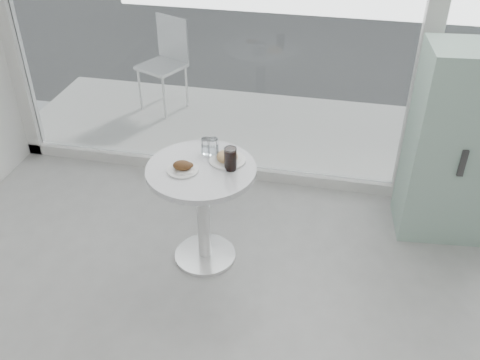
% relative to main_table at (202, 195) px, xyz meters
% --- Properties ---
extents(main_table, '(0.72, 0.72, 0.77)m').
position_rel_main_table_xyz_m(main_table, '(0.00, 0.00, 0.00)').
color(main_table, silver).
rests_on(main_table, ground).
extents(patio_deck, '(5.60, 1.60, 0.05)m').
position_rel_main_table_xyz_m(patio_deck, '(0.50, 1.90, -0.53)').
color(patio_deck, white).
rests_on(patio_deck, ground).
extents(mint_cabinet, '(0.71, 0.51, 1.45)m').
position_rel_main_table_xyz_m(mint_cabinet, '(1.68, 0.72, 0.17)').
color(mint_cabinet, '#8CB3A3').
rests_on(mint_cabinet, ground).
extents(patio_chair, '(0.54, 0.54, 0.94)m').
position_rel_main_table_xyz_m(patio_chair, '(-0.99, 2.20, 0.03)').
color(patio_chair, silver).
rests_on(patio_chair, patio_deck).
extents(plate_fritter, '(0.20, 0.20, 0.07)m').
position_rel_main_table_xyz_m(plate_fritter, '(-0.10, -0.06, 0.25)').
color(plate_fritter, silver).
rests_on(plate_fritter, main_table).
extents(plate_donut, '(0.24, 0.24, 0.06)m').
position_rel_main_table_xyz_m(plate_donut, '(0.15, 0.12, 0.24)').
color(plate_donut, silver).
rests_on(plate_donut, main_table).
extents(water_tumbler_a, '(0.07, 0.07, 0.11)m').
position_rel_main_table_xyz_m(water_tumbler_a, '(-0.01, 0.18, 0.27)').
color(water_tumbler_a, white).
rests_on(water_tumbler_a, main_table).
extents(water_tumbler_b, '(0.07, 0.07, 0.12)m').
position_rel_main_table_xyz_m(water_tumbler_b, '(0.04, 0.17, 0.27)').
color(water_tumbler_b, white).
rests_on(water_tumbler_b, main_table).
extents(cola_glass, '(0.08, 0.08, 0.15)m').
position_rel_main_table_xyz_m(cola_glass, '(0.19, 0.03, 0.29)').
color(cola_glass, white).
rests_on(cola_glass, main_table).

